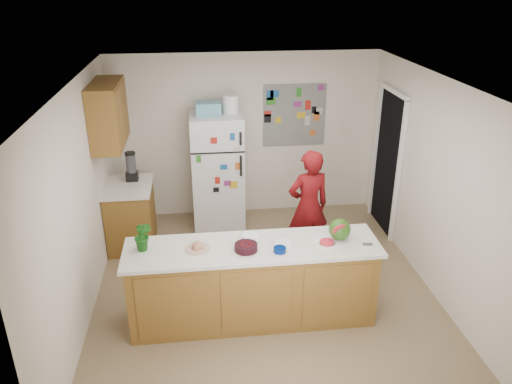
{
  "coord_description": "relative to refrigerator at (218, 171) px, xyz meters",
  "views": [
    {
      "loc": [
        -0.71,
        -5.0,
        3.55
      ],
      "look_at": [
        -0.08,
        0.2,
        1.22
      ],
      "focal_mm": 35.0,
      "sensor_mm": 36.0,
      "label": 1
    }
  ],
  "objects": [
    {
      "name": "plate",
      "position": [
        -0.32,
        -2.38,
        0.08
      ],
      "size": [
        0.28,
        0.28,
        0.02
      ],
      "primitive_type": "cylinder",
      "rotation": [
        0.0,
        0.0,
        0.11
      ],
      "color": "#B9B092",
      "rests_on": "peninsula_top"
    },
    {
      "name": "peninsula_top",
      "position": [
        0.25,
        -2.38,
        0.05
      ],
      "size": [
        2.68,
        0.7,
        0.04
      ],
      "primitive_type": "cube",
      "color": "silver",
      "rests_on": "peninsula_base"
    },
    {
      "name": "watermelon_slice",
      "position": [
        1.03,
        -2.43,
        0.09
      ],
      "size": [
        0.15,
        0.15,
        0.02
      ],
      "primitive_type": "cylinder",
      "color": "#E11546",
      "rests_on": "cutting_board"
    },
    {
      "name": "cutting_board",
      "position": [
        1.12,
        -2.38,
        0.08
      ],
      "size": [
        0.42,
        0.36,
        0.01
      ],
      "primitive_type": "cube",
      "rotation": [
        0.0,
        0.0,
        0.3
      ],
      "color": "silver",
      "rests_on": "peninsula_top"
    },
    {
      "name": "person",
      "position": [
        1.11,
        -1.21,
        -0.08
      ],
      "size": [
        0.62,
        0.47,
        1.54
      ],
      "primitive_type": "imported",
      "rotation": [
        0.0,
        0.0,
        3.34
      ],
      "color": "maroon",
      "rests_on": "floor"
    },
    {
      "name": "white_bowl",
      "position": [
        0.24,
        -2.25,
        0.1
      ],
      "size": [
        0.24,
        0.24,
        0.06
      ],
      "primitive_type": "cylinder",
      "rotation": [
        0.0,
        0.0,
        -0.41
      ],
      "color": "silver",
      "rests_on": "peninsula_top"
    },
    {
      "name": "refrigerator",
      "position": [
        0.0,
        0.0,
        0.0
      ],
      "size": [
        0.75,
        0.7,
        1.7
      ],
      "primitive_type": "cube",
      "color": "silver",
      "rests_on": "floor"
    },
    {
      "name": "potted_plant",
      "position": [
        -0.87,
        -2.33,
        0.24
      ],
      "size": [
        0.23,
        0.21,
        0.34
      ],
      "primitive_type": "imported",
      "rotation": [
        0.0,
        0.0,
        5.89
      ],
      "color": "#0C3F0E",
      "rests_on": "peninsula_top"
    },
    {
      "name": "paper_towel",
      "position": [
        0.56,
        -2.38,
        0.08
      ],
      "size": [
        0.19,
        0.17,
        0.02
      ],
      "primitive_type": "cube",
      "rotation": [
        0.0,
        0.0,
        -0.06
      ],
      "color": "white",
      "rests_on": "peninsula_top"
    },
    {
      "name": "cobalt_bowl",
      "position": [
        0.51,
        -2.53,
        0.1
      ],
      "size": [
        0.14,
        0.14,
        0.05
      ],
      "primitive_type": "cylinder",
      "rotation": [
        0.0,
        0.0,
        0.04
      ],
      "color": "#001658",
      "rests_on": "peninsula_top"
    },
    {
      "name": "cherry_bowl",
      "position": [
        0.17,
        -2.46,
        0.11
      ],
      "size": [
        0.31,
        0.31,
        0.07
      ],
      "primitive_type": "cylinder",
      "rotation": [
        0.0,
        0.0,
        -0.39
      ],
      "color": "black",
      "rests_on": "peninsula_top"
    },
    {
      "name": "ceiling",
      "position": [
        0.45,
        -1.88,
        1.66
      ],
      "size": [
        4.0,
        4.5,
        0.02
      ],
      "primitive_type": "cube",
      "color": "white",
      "rests_on": "wall_back"
    },
    {
      "name": "blender_appliance",
      "position": [
        -1.19,
        -0.35,
        0.24
      ],
      "size": [
        0.13,
        0.13,
        0.38
      ],
      "primitive_type": "cylinder",
      "color": "black",
      "rests_on": "side_counter_top"
    },
    {
      "name": "wall_right",
      "position": [
        2.46,
        -1.88,
        0.4
      ],
      "size": [
        0.02,
        4.5,
        2.5
      ],
      "primitive_type": "cube",
      "color": "beige",
      "rests_on": "ground"
    },
    {
      "name": "side_counter_base",
      "position": [
        -1.24,
        -0.53,
        -0.42
      ],
      "size": [
        0.6,
        0.8,
        0.86
      ],
      "primitive_type": "cube",
      "color": "brown",
      "rests_on": "floor"
    },
    {
      "name": "peninsula_base",
      "position": [
        0.25,
        -2.38,
        -0.41
      ],
      "size": [
        2.6,
        0.62,
        0.88
      ],
      "primitive_type": "cube",
      "color": "brown",
      "rests_on": "floor"
    },
    {
      "name": "wall_left",
      "position": [
        -1.56,
        -1.88,
        0.4
      ],
      "size": [
        0.02,
        4.5,
        2.5
      ],
      "primitive_type": "cube",
      "color": "beige",
      "rests_on": "ground"
    },
    {
      "name": "photo_collage",
      "position": [
        1.2,
        0.36,
        0.7
      ],
      "size": [
        0.95,
        0.01,
        0.95
      ],
      "primitive_type": "cube",
      "color": "slate",
      "rests_on": "wall_back"
    },
    {
      "name": "floor",
      "position": [
        0.45,
        -1.88,
        -0.86
      ],
      "size": [
        4.0,
        4.5,
        0.02
      ],
      "primitive_type": "cube",
      "color": "brown",
      "rests_on": "ground"
    },
    {
      "name": "keys",
      "position": [
        1.45,
        -2.5,
        0.08
      ],
      "size": [
        0.1,
        0.06,
        0.01
      ],
      "primitive_type": "cube",
      "rotation": [
        0.0,
        0.0,
        -0.13
      ],
      "color": "gray",
      "rests_on": "peninsula_top"
    },
    {
      "name": "wall_back",
      "position": [
        0.45,
        0.38,
        0.4
      ],
      "size": [
        4.0,
        0.02,
        2.5
      ],
      "primitive_type": "cube",
      "color": "beige",
      "rests_on": "ground"
    },
    {
      "name": "upper_cabinets",
      "position": [
        -1.37,
        -0.58,
        1.05
      ],
      "size": [
        0.35,
        1.0,
        0.8
      ],
      "primitive_type": "cube",
      "color": "brown",
      "rests_on": "wall_left"
    },
    {
      "name": "fridge_top_bin",
      "position": [
        -0.1,
        0.0,
        0.94
      ],
      "size": [
        0.35,
        0.28,
        0.18
      ],
      "primitive_type": "cube",
      "color": "#5999B2",
      "rests_on": "refrigerator"
    },
    {
      "name": "side_counter_top",
      "position": [
        -1.24,
        -0.53,
        0.03
      ],
      "size": [
        0.64,
        0.84,
        0.04
      ],
      "primitive_type": "cube",
      "color": "silver",
      "rests_on": "side_counter_base"
    },
    {
      "name": "watermelon",
      "position": [
        1.18,
        -2.36,
        0.2
      ],
      "size": [
        0.23,
        0.23,
        0.23
      ],
      "primitive_type": "sphere",
      "color": "#2A5A0E",
      "rests_on": "cutting_board"
    },
    {
      "name": "doorway",
      "position": [
        2.44,
        -0.43,
        0.17
      ],
      "size": [
        0.03,
        0.85,
        2.04
      ],
      "primitive_type": "cube",
      "color": "black",
      "rests_on": "ground"
    }
  ]
}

